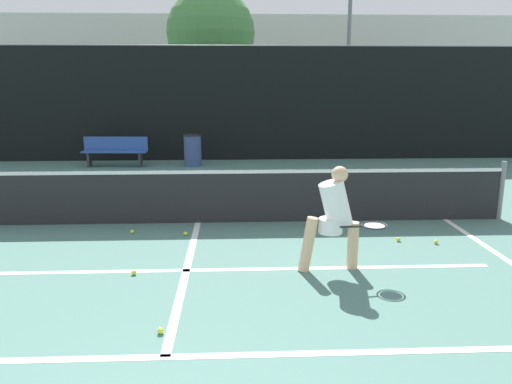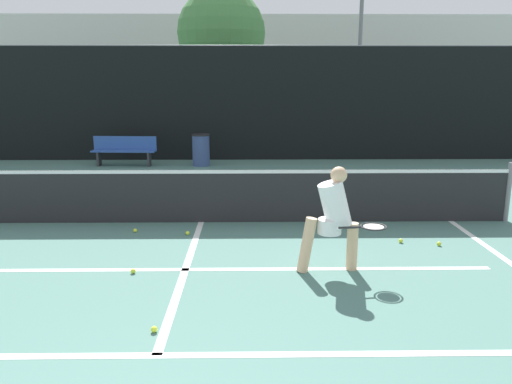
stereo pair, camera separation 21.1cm
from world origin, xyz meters
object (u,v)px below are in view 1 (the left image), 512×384
object	(u,v)px
courtside_bench	(115,150)
trash_bin	(193,150)
parked_car	(317,130)
player_practicing	(335,215)

from	to	relation	value
courtside_bench	trash_bin	distance (m)	2.27
parked_car	player_practicing	bearing A→B (deg)	-98.40
trash_bin	courtside_bench	bearing A→B (deg)	178.79
player_practicing	trash_bin	size ratio (longest dim) A/B	1.52
courtside_bench	parked_car	world-z (taller)	parked_car
player_practicing	parked_car	distance (m)	13.51
trash_bin	parked_car	distance (m)	6.73
trash_bin	player_practicing	bearing A→B (deg)	-73.17
player_practicing	parked_car	bearing A→B (deg)	75.54
courtside_bench	trash_bin	world-z (taller)	trash_bin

